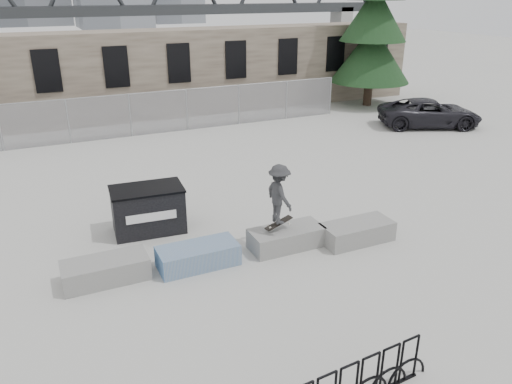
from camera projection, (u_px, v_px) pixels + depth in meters
The scene contains 12 objects.
ground at pixel (231, 254), 13.12m from camera, with size 120.00×120.00×0.00m, color #ADACA8.
stone_wall at pixel (113, 76), 25.93m from camera, with size 36.00×2.58×4.50m.
chainlink_fence at pixel (130, 115), 23.24m from camera, with size 22.06×0.06×2.02m.
planter_far_left at pixel (106, 269), 11.86m from camera, with size 2.00×0.90×0.55m.
planter_center_left at pixel (198, 255), 12.50m from camera, with size 2.00×0.90×0.55m.
planter_center_right at pixel (286, 237), 13.41m from camera, with size 2.00×0.90×0.55m.
planter_offset at pixel (357, 231), 13.73m from camera, with size 2.00×0.90×0.55m.
dumpster at pixel (148, 209), 14.18m from camera, with size 2.10×1.39×1.32m.
spruce_tree at pixel (374, 20), 28.14m from camera, with size 4.57×4.57×11.50m.
truss_bridge at pixel (138, 9), 61.68m from camera, with size 70.00×3.00×9.80m.
suv at pixel (430, 113), 25.07m from camera, with size 2.31×5.00×1.39m, color black.
skateboarder at pixel (279, 194), 12.85m from camera, with size 0.80×1.06×1.73m.
Camera 1 is at (-4.23, -10.74, 6.49)m, focal length 35.00 mm.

